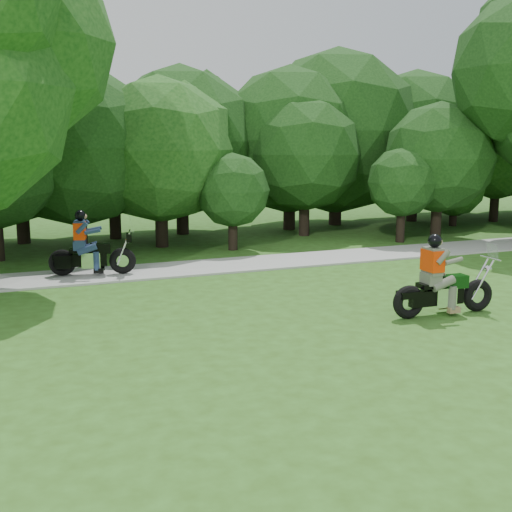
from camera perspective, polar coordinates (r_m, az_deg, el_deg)
ground at (r=14.39m, az=19.53°, el=-5.76°), size 100.00×100.00×0.00m
walkway at (r=20.87m, az=4.94°, el=-0.26°), size 60.00×2.20×0.06m
tree_line at (r=27.29m, az=2.25°, el=9.94°), size 36.61×12.34×7.91m
chopper_motorcycle at (r=14.66m, az=16.01°, el=-2.55°), size 2.57×0.68×1.83m
touring_motorcycle at (r=18.69m, az=-14.82°, el=0.39°), size 2.41×1.08×1.85m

